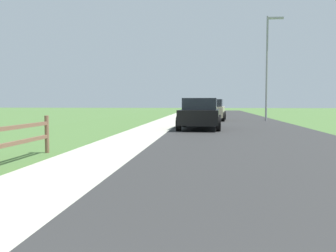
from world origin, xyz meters
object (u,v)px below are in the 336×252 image
(parked_car_red, at_px, (204,108))
(street_lamp, at_px, (268,60))
(parked_suv_black, at_px, (200,113))
(parked_car_beige, at_px, (211,110))

(parked_car_red, relative_size, street_lamp, 0.69)
(parked_suv_black, relative_size, street_lamp, 0.62)
(parked_car_beige, xyz_separation_m, parked_car_red, (-0.56, 9.99, -0.04))
(parked_suv_black, height_order, parked_car_beige, parked_car_beige)
(parked_car_beige, xyz_separation_m, street_lamp, (4.00, -0.35, 3.54))
(parked_suv_black, xyz_separation_m, parked_car_red, (0.10, 18.76, -0.03))
(parked_suv_black, distance_m, parked_car_beige, 8.79)
(parked_car_beige, bearing_deg, parked_car_red, 93.23)
(parked_suv_black, bearing_deg, street_lamp, 61.03)
(parked_car_red, height_order, street_lamp, street_lamp)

